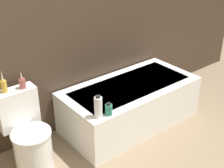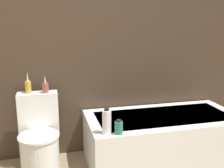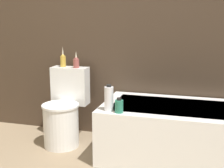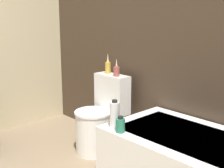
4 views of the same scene
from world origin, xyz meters
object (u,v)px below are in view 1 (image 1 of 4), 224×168
vase_silver (22,82)px  shampoo_bottle_short (109,109)px  toilet (28,138)px  shampoo_bottle_tall (98,107)px  vase_gold (4,85)px  bathtub (130,104)px

vase_silver → shampoo_bottle_short: size_ratio=1.36×
toilet → shampoo_bottle_tall: toilet is taller
vase_gold → vase_silver: size_ratio=1.23×
vase_gold → shampoo_bottle_tall: (0.66, -0.52, -0.23)m
shampoo_bottle_tall → toilet: bearing=149.9°
vase_gold → shampoo_bottle_tall: bearing=-38.7°
bathtub → shampoo_bottle_tall: size_ratio=6.88×
vase_gold → shampoo_bottle_tall: 0.87m
toilet → shampoo_bottle_short: (0.67, -0.37, 0.23)m
bathtub → shampoo_bottle_short: size_ratio=12.28×
shampoo_bottle_tall → shampoo_bottle_short: 0.11m
bathtub → vase_silver: bearing=170.0°
bathtub → shampoo_bottle_short: shampoo_bottle_short is taller
vase_silver → shampoo_bottle_tall: 0.73m
shampoo_bottle_short → bathtub: bearing=29.7°
shampoo_bottle_short → shampoo_bottle_tall: bearing=161.6°
bathtub → shampoo_bottle_tall: (-0.66, -0.29, 0.35)m
vase_gold → shampoo_bottle_tall: vase_gold is taller
bathtub → vase_gold: vase_gold is taller
shampoo_bottle_tall → vase_gold: bearing=141.3°
vase_gold → toilet: bearing=-67.2°
bathtub → shampoo_bottle_short: (-0.56, -0.32, 0.30)m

